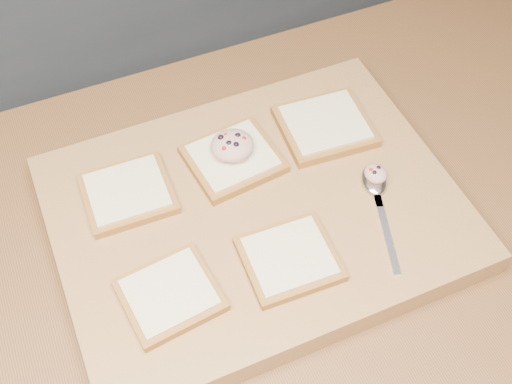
% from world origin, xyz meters
% --- Properties ---
extents(island_counter, '(2.00, 0.80, 0.90)m').
position_xyz_m(island_counter, '(0.00, 0.00, 0.45)').
color(island_counter, slate).
rests_on(island_counter, ground).
extents(cutting_board, '(0.54, 0.41, 0.04)m').
position_xyz_m(cutting_board, '(-0.07, 0.04, 0.92)').
color(cutting_board, '#A47546').
rests_on(cutting_board, island_counter).
extents(bread_far_left, '(0.12, 0.11, 0.02)m').
position_xyz_m(bread_far_left, '(-0.23, 0.12, 0.95)').
color(bread_far_left, '#A4752A').
rests_on(bread_far_left, cutting_board).
extents(bread_far_center, '(0.13, 0.12, 0.02)m').
position_xyz_m(bread_far_center, '(-0.07, 0.12, 0.95)').
color(bread_far_center, '#A4752A').
rests_on(bread_far_center, cutting_board).
extents(bread_far_right, '(0.14, 0.13, 0.02)m').
position_xyz_m(bread_far_right, '(0.07, 0.13, 0.95)').
color(bread_far_right, '#A4752A').
rests_on(bread_far_right, cutting_board).
extents(bread_near_left, '(0.12, 0.11, 0.02)m').
position_xyz_m(bread_near_left, '(-0.22, -0.05, 0.95)').
color(bread_near_left, '#A4752A').
rests_on(bread_near_left, cutting_board).
extents(bread_near_center, '(0.12, 0.11, 0.02)m').
position_xyz_m(bread_near_center, '(-0.07, -0.06, 0.95)').
color(bread_near_center, '#A4752A').
rests_on(bread_near_center, cutting_board).
extents(tuna_salad_dollop, '(0.06, 0.06, 0.03)m').
position_xyz_m(tuna_salad_dollop, '(-0.07, 0.13, 0.97)').
color(tuna_salad_dollop, '#DDA48D').
rests_on(tuna_salad_dollop, bread_far_center).
extents(spoon, '(0.08, 0.17, 0.01)m').
position_xyz_m(spoon, '(0.09, -0.00, 0.95)').
color(spoon, silver).
rests_on(spoon, cutting_board).
extents(spoon_salad, '(0.03, 0.03, 0.02)m').
position_xyz_m(spoon_salad, '(0.09, 0.01, 0.96)').
color(spoon_salad, '#DDA48D').
rests_on(spoon_salad, spoon).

